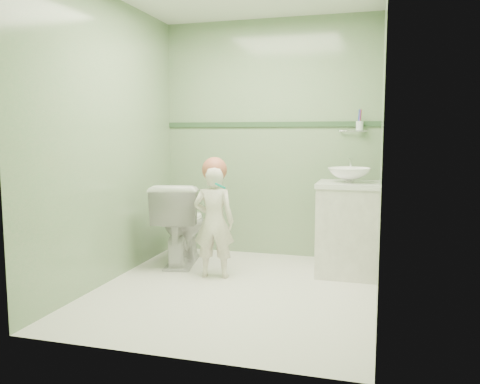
% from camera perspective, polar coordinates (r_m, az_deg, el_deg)
% --- Properties ---
extents(ground, '(2.50, 2.50, 0.00)m').
position_cam_1_polar(ground, '(4.02, -0.60, -11.37)').
color(ground, white).
rests_on(ground, ground).
extents(room_shell, '(2.50, 2.54, 2.40)m').
position_cam_1_polar(room_shell, '(3.82, -0.62, 6.02)').
color(room_shell, '#7BA575').
rests_on(room_shell, ground).
extents(trim_stripe, '(2.20, 0.02, 0.05)m').
position_cam_1_polar(trim_stripe, '(5.02, 3.42, 7.90)').
color(trim_stripe, '#335332').
rests_on(trim_stripe, room_shell).
extents(vanity, '(0.52, 0.50, 0.80)m').
position_cam_1_polar(vanity, '(4.45, 12.47, -4.41)').
color(vanity, beige).
rests_on(vanity, ground).
extents(counter, '(0.54, 0.52, 0.04)m').
position_cam_1_polar(counter, '(4.39, 12.61, 0.85)').
color(counter, white).
rests_on(counter, vanity).
extents(basin, '(0.37, 0.37, 0.13)m').
position_cam_1_polar(basin, '(4.38, 12.64, 1.95)').
color(basin, white).
rests_on(basin, counter).
extents(faucet, '(0.03, 0.13, 0.18)m').
position_cam_1_polar(faucet, '(4.56, 12.80, 3.13)').
color(faucet, silver).
rests_on(faucet, counter).
extents(cup_holder, '(0.26, 0.07, 0.21)m').
position_cam_1_polar(cup_holder, '(4.85, 13.73, 7.53)').
color(cup_holder, silver).
rests_on(cup_holder, room_shell).
extents(toilet, '(0.58, 0.84, 0.79)m').
position_cam_1_polar(toilet, '(4.76, -6.96, -3.63)').
color(toilet, white).
rests_on(toilet, ground).
extents(toddler, '(0.39, 0.29, 0.98)m').
position_cam_1_polar(toddler, '(4.26, -3.08, -3.52)').
color(toddler, beige).
rests_on(toddler, ground).
extents(hair_cap, '(0.22, 0.22, 0.22)m').
position_cam_1_polar(hair_cap, '(4.22, -3.01, 2.63)').
color(hair_cap, '#A95B42').
rests_on(hair_cap, toddler).
extents(teal_toothbrush, '(0.11, 0.14, 0.08)m').
position_cam_1_polar(teal_toothbrush, '(4.07, -2.38, 0.78)').
color(teal_toothbrush, '#069381').
rests_on(teal_toothbrush, toddler).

